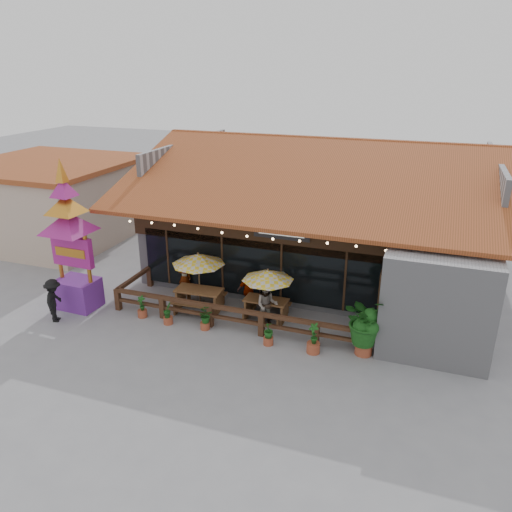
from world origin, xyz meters
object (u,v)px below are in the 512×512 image
at_px(umbrella_right, 268,275).
at_px(tropical_plant, 366,321).
at_px(picnic_table_left, 199,296).
at_px(picnic_table_right, 266,305).
at_px(umbrella_left, 198,259).
at_px(pedestrian, 54,300).
at_px(thai_sign_tower, 69,226).

height_order(umbrella_right, tropical_plant, tropical_plant).
xyz_separation_m(picnic_table_left, picnic_table_right, (2.71, 0.21, -0.06)).
bearing_deg(picnic_table_right, umbrella_left, 175.98).
distance_m(picnic_table_left, pedestrian, 5.42).
bearing_deg(tropical_plant, umbrella_left, 167.58).
relative_size(thai_sign_tower, tropical_plant, 2.97).
bearing_deg(pedestrian, thai_sign_tower, -26.19).
bearing_deg(thai_sign_tower, picnic_table_left, 16.72).
distance_m(picnic_table_right, pedestrian, 7.96).
relative_size(umbrella_left, picnic_table_right, 1.56).
xyz_separation_m(umbrella_left, pedestrian, (-4.53, -3.09, -1.12)).
bearing_deg(picnic_table_left, tropical_plant, -9.25).
xyz_separation_m(umbrella_left, tropical_plant, (6.79, -1.49, -0.73)).
height_order(umbrella_left, thai_sign_tower, thai_sign_tower).
height_order(thai_sign_tower, pedestrian, thai_sign_tower).
xyz_separation_m(umbrella_right, pedestrian, (-7.50, -2.83, -0.97)).
bearing_deg(thai_sign_tower, pedestrian, -92.47).
relative_size(picnic_table_left, tropical_plant, 0.89).
height_order(picnic_table_left, picnic_table_right, picnic_table_left).
bearing_deg(picnic_table_left, picnic_table_right, 4.51).
relative_size(umbrella_left, pedestrian, 1.53).
bearing_deg(thai_sign_tower, tropical_plant, 1.63).
height_order(umbrella_left, pedestrian, umbrella_left).
relative_size(umbrella_left, picnic_table_left, 1.35).
relative_size(umbrella_left, tropical_plant, 1.20).
distance_m(umbrella_left, thai_sign_tower, 5.04).
xyz_separation_m(umbrella_right, picnic_table_left, (-2.79, -0.17, -1.22)).
xyz_separation_m(umbrella_right, picnic_table_right, (-0.08, 0.05, -1.28)).
bearing_deg(umbrella_left, umbrella_right, -4.85).
bearing_deg(picnic_table_left, pedestrian, -150.45).
height_order(umbrella_left, picnic_table_left, umbrella_left).
distance_m(umbrella_left, tropical_plant, 6.99).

